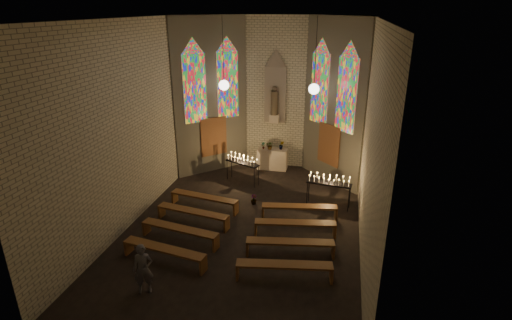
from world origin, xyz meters
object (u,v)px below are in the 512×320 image
(votive_stand_left, at_px, (242,161))
(votive_stand_right, at_px, (329,181))
(aisle_flower_pot, at_px, (254,199))
(visitor, at_px, (143,269))
(altar, at_px, (272,159))

(votive_stand_left, bearing_deg, votive_stand_right, 2.34)
(aisle_flower_pot, height_order, votive_stand_right, votive_stand_right)
(votive_stand_left, distance_m, visitor, 7.69)
(altar, xyz_separation_m, votive_stand_left, (-1.00, -1.85, 0.52))
(altar, distance_m, aisle_flower_pot, 3.80)
(votive_stand_right, bearing_deg, aisle_flower_pot, -163.71)
(aisle_flower_pot, bearing_deg, visitor, -107.00)
(votive_stand_right, bearing_deg, votive_stand_left, 166.18)
(visitor, bearing_deg, votive_stand_right, 32.12)
(altar, bearing_deg, votive_stand_left, -118.51)
(altar, relative_size, votive_stand_left, 0.86)
(aisle_flower_pot, bearing_deg, votive_stand_right, 8.81)
(aisle_flower_pot, bearing_deg, altar, 89.21)
(votive_stand_right, xyz_separation_m, visitor, (-4.61, -6.15, -0.35))
(aisle_flower_pot, height_order, votive_stand_left, votive_stand_left)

